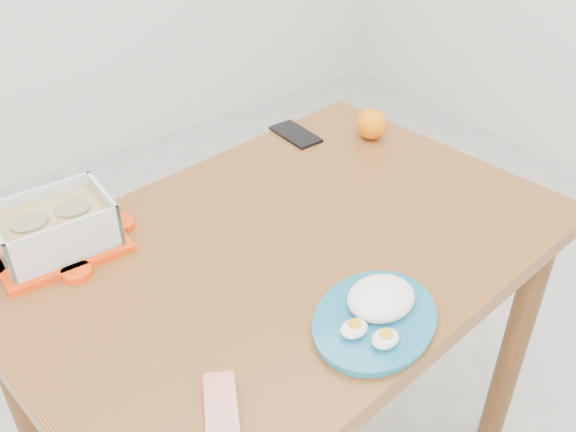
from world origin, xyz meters
TOP-DOWN VIEW (x-y plane):
  - ground at (0.00, 0.00)m, footprint 3.50×3.50m
  - dining_table at (-0.18, -0.07)m, footprint 1.14×0.82m
  - food_container at (-0.53, 0.17)m, footprint 0.24×0.19m
  - orange_fruit at (0.23, 0.14)m, footprint 0.07×0.07m
  - rice_plate at (-0.19, -0.33)m, footprint 0.31×0.31m
  - smartphone at (0.09, 0.25)m, footprint 0.07×0.13m

SIDE VIEW (x-z plane):
  - ground at x=0.00m, z-range 0.00..0.00m
  - dining_table at x=-0.18m, z-range 0.26..1.01m
  - smartphone at x=0.09m, z-range 0.75..0.76m
  - rice_plate at x=-0.19m, z-range 0.74..0.80m
  - orange_fruit at x=0.23m, z-range 0.75..0.82m
  - food_container at x=-0.53m, z-range 0.75..0.85m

